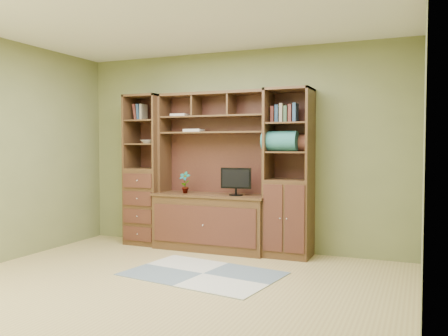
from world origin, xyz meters
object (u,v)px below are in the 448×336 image
at_px(left_tower, 146,170).
at_px(monitor, 236,176).
at_px(center_hutch, 211,171).
at_px(right_tower, 289,173).

bearing_deg(left_tower, monitor, -3.16).
relative_size(center_hutch, left_tower, 1.00).
distance_m(center_hutch, right_tower, 1.03).
xyz_separation_m(right_tower, monitor, (-0.67, -0.07, -0.05)).
relative_size(left_tower, monitor, 4.26).
bearing_deg(right_tower, monitor, -173.57).
bearing_deg(monitor, center_hutch, 169.84).
xyz_separation_m(left_tower, right_tower, (2.02, 0.00, 0.00)).
relative_size(right_tower, monitor, 4.26).
distance_m(left_tower, monitor, 1.36).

